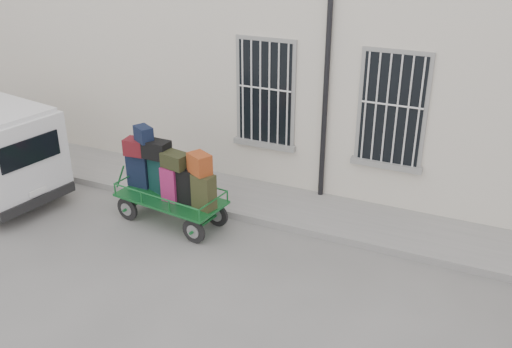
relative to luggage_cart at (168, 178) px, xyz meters
The scene contains 4 objects.
ground 1.95m from the luggage_cart, 26.38° to the right, with size 80.00×80.00×0.00m, color slate.
building 5.38m from the luggage_cart, 72.38° to the left, with size 24.00×5.15×6.00m.
sidewalk 2.28m from the luggage_cart, 43.93° to the left, with size 24.00×1.70×0.15m, color gray.
luggage_cart is the anchor object (origin of this frame).
Camera 1 is at (4.32, -7.77, 5.76)m, focal length 40.00 mm.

